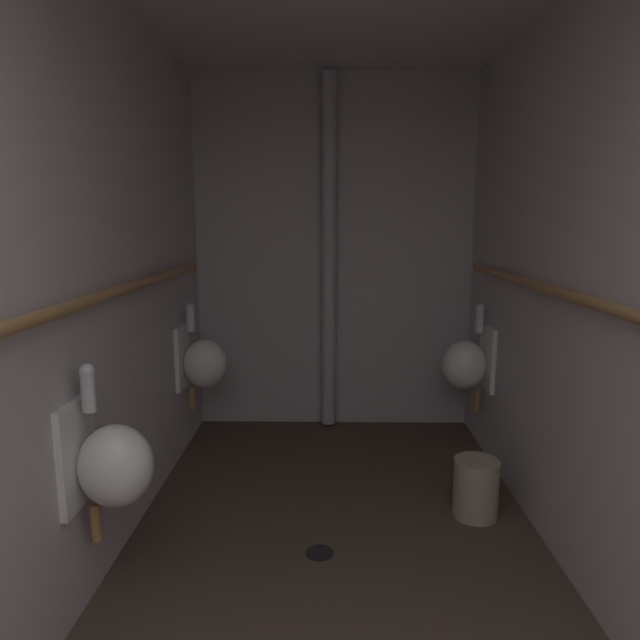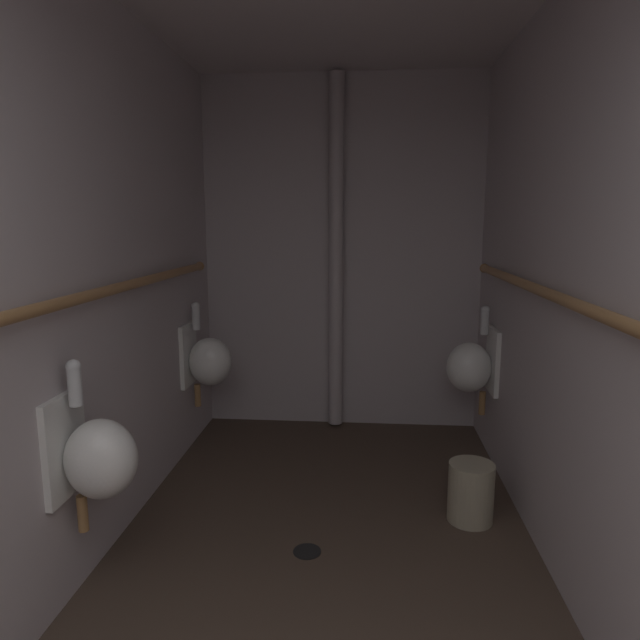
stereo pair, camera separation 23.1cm
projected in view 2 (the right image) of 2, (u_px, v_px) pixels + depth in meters
name	position (u px, v px, depth m)	size (l,w,h in m)	color
floor	(317.00, 609.00, 2.42)	(2.25, 4.50, 0.08)	#47382D
wall_left	(47.00, 288.00, 2.27)	(0.06, 4.50, 2.70)	#BEB3B6
wall_right	(608.00, 293.00, 2.09)	(0.06, 4.50, 2.70)	#BEB3B6
wall_back	(342.00, 256.00, 4.35)	(2.25, 0.06, 2.70)	#BEB3B6
urinal_left_mid	(96.00, 456.00, 2.33)	(0.32, 0.30, 0.76)	white
urinal_left_far	(207.00, 360.00, 3.94)	(0.32, 0.30, 0.76)	white
urinal_right_mid	(472.00, 366.00, 3.78)	(0.32, 0.30, 0.76)	white
supply_pipe_left	(69.00, 301.00, 2.26)	(0.06, 3.67, 0.06)	#9E7042
supply_pipe_right	(584.00, 308.00, 2.08)	(0.06, 3.68, 0.06)	#9E7042
standpipe_back_wall	(336.00, 257.00, 4.25)	(0.11, 0.11, 2.65)	#BEB3B6
floor_drain	(307.00, 551.00, 2.77)	(0.14, 0.14, 0.01)	black
waste_bin	(471.00, 492.00, 3.04)	(0.25, 0.25, 0.33)	#9E937A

